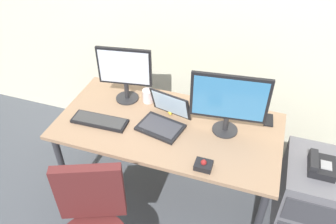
# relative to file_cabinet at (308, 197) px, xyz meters

# --- Properties ---
(ground_plane) EXTENTS (8.00, 8.00, 0.00)m
(ground_plane) POSITION_rel_file_cabinet_xyz_m (-1.07, -0.03, -0.32)
(ground_plane) COLOR #454950
(desk) EXTENTS (1.62, 0.80, 0.75)m
(desk) POSITION_rel_file_cabinet_xyz_m (-1.07, -0.03, 0.36)
(desk) COLOR #927155
(desk) RESTS_ON ground
(file_cabinet) EXTENTS (0.42, 0.53, 0.63)m
(file_cabinet) POSITION_rel_file_cabinet_xyz_m (0.00, 0.00, 0.00)
(file_cabinet) COLOR #5D5C62
(file_cabinet) RESTS_ON ground
(desk_phone) EXTENTS (0.17, 0.20, 0.09)m
(desk_phone) POSITION_rel_file_cabinet_xyz_m (-0.01, -0.02, 0.35)
(desk_phone) COLOR black
(desk_phone) RESTS_ON file_cabinet
(monitor_main) EXTENTS (0.52, 0.18, 0.46)m
(monitor_main) POSITION_rel_file_cabinet_xyz_m (-0.67, 0.04, 0.69)
(monitor_main) COLOR #262628
(monitor_main) RESTS_ON desk
(monitor_side) EXTENTS (0.41, 0.18, 0.45)m
(monitor_side) POSITION_rel_file_cabinet_xyz_m (-1.48, 0.17, 0.69)
(monitor_side) COLOR #262628
(monitor_side) RESTS_ON desk
(keyboard) EXTENTS (0.41, 0.15, 0.03)m
(keyboard) POSITION_rel_file_cabinet_xyz_m (-1.55, -0.16, 0.44)
(keyboard) COLOR black
(keyboard) RESTS_ON desk
(laptop) EXTENTS (0.36, 0.34, 0.23)m
(laptop) POSITION_rel_file_cabinet_xyz_m (-1.10, -0.03, 0.48)
(laptop) COLOR black
(laptop) RESTS_ON desk
(trackball_mouse) EXTENTS (0.11, 0.09, 0.07)m
(trackball_mouse) POSITION_rel_file_cabinet_xyz_m (-0.73, -0.35, 0.45)
(trackball_mouse) COLOR black
(trackball_mouse) RESTS_ON desk
(coffee_mug) EXTENTS (0.10, 0.09, 0.11)m
(coffee_mug) POSITION_rel_file_cabinet_xyz_m (-1.31, 0.19, 0.48)
(coffee_mug) COLOR silver
(coffee_mug) RESTS_ON desk
(cell_phone) EXTENTS (0.08, 0.15, 0.01)m
(cell_phone) POSITION_rel_file_cabinet_xyz_m (-0.39, 0.25, 0.43)
(cell_phone) COLOR black
(cell_phone) RESTS_ON desk
(banana) EXTENTS (0.12, 0.19, 0.04)m
(banana) POSITION_rel_file_cabinet_xyz_m (-1.12, 0.15, 0.45)
(banana) COLOR yellow
(banana) RESTS_ON desk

